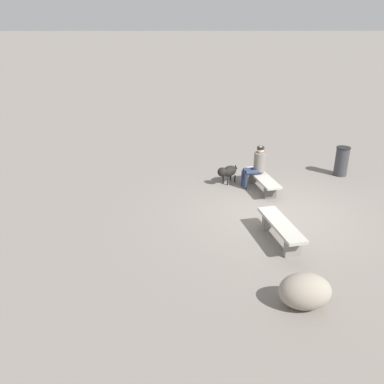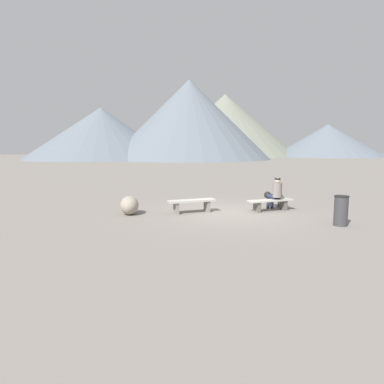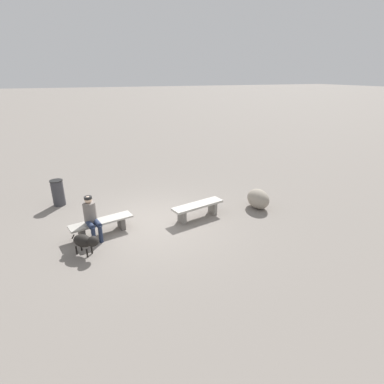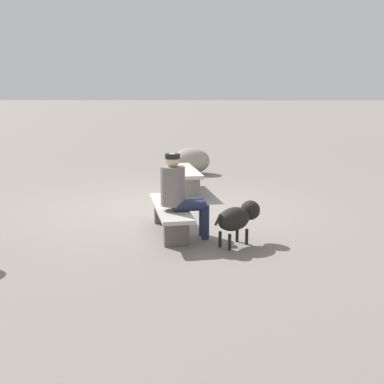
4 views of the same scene
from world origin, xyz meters
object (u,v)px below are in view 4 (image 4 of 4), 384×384
object	(u,v)px
dog	(238,217)
bench_right	(170,213)
bench_left	(185,175)
boulder	(192,161)
seated_person	(179,191)

from	to	relation	value
dog	bench_right	bearing A→B (deg)	108.07
bench_right	dog	xyz separation A→B (m)	(0.49, 0.97, 0.09)
bench_left	dog	bearing A→B (deg)	1.78
bench_right	boulder	xyz separation A→B (m)	(-5.18, 0.11, 0.03)
bench_left	seated_person	world-z (taller)	seated_person
bench_right	seated_person	size ratio (longest dim) A/B	1.49
seated_person	dog	world-z (taller)	seated_person
bench_right	boulder	distance (m)	5.18
seated_person	dog	size ratio (longest dim) A/B	1.81
bench_left	bench_right	bearing A→B (deg)	-14.25
bench_left	boulder	size ratio (longest dim) A/B	1.93
seated_person	bench_left	bearing A→B (deg)	168.67
boulder	dog	bearing A→B (deg)	8.69
seated_person	dog	distance (m)	0.91
bench_right	boulder	world-z (taller)	boulder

